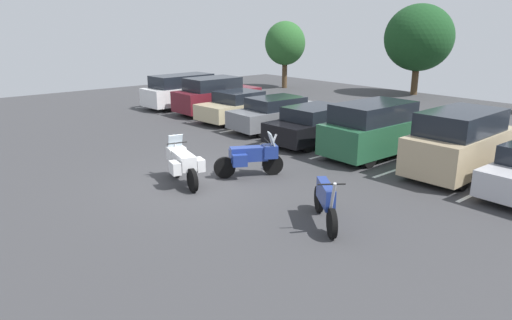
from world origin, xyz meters
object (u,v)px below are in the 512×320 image
object	(u,v)px
motorcycle_third	(251,157)
car_tan	(460,143)
car_white	(185,91)
car_grey	(280,113)
motorcycle_second	(326,201)
car_maroon	(216,96)
motorcycle_touring	(183,162)
car_champagne	(242,106)
car_green	(379,129)
car_black	(318,124)

from	to	relation	value
motorcycle_third	car_tan	world-z (taller)	car_tan
car_white	car_grey	xyz separation A→B (m)	(7.85, 0.08, -0.20)
motorcycle_second	car_tan	distance (m)	6.14
car_maroon	motorcycle_touring	bearing A→B (deg)	-40.57
motorcycle_touring	car_champagne	distance (m)	9.49
car_grey	car_green	xyz separation A→B (m)	(5.40, -0.19, 0.23)
motorcycle_third	car_maroon	bearing A→B (deg)	150.10
car_champagne	car_black	distance (m)	5.32
car_white	car_champagne	bearing A→B (deg)	0.28
motorcycle_second	car_grey	distance (m)	10.36
car_black	motorcycle_touring	bearing A→B (deg)	-82.54
car_white	car_champagne	xyz separation A→B (m)	(5.19, 0.03, -0.22)
car_green	car_grey	bearing A→B (deg)	177.96
car_maroon	car_tan	xyz separation A→B (m)	(13.50, -0.30, 0.09)
motorcycle_touring	motorcycle_second	distance (m)	4.83
motorcycle_third	car_grey	size ratio (longest dim) A/B	0.41
motorcycle_third	car_black	size ratio (longest dim) A/B	0.42
motorcycle_third	car_grey	xyz separation A→B (m)	(-4.36, 5.27, 0.08)
motorcycle_second	car_black	world-z (taller)	car_black
car_maroon	car_champagne	bearing A→B (deg)	-5.57
motorcycle_touring	car_white	distance (m)	13.46
car_grey	car_black	xyz separation A→B (m)	(2.64, -0.36, -0.01)
car_black	car_green	distance (m)	2.77
car_white	car_maroon	distance (m)	2.75
car_champagne	car_grey	distance (m)	2.67
motorcycle_third	car_champagne	bearing A→B (deg)	143.44
motorcycle_second	car_grey	xyz separation A→B (m)	(-8.27, 6.23, 0.15)
motorcycle_third	motorcycle_touring	bearing A→B (deg)	-112.66
car_tan	car_white	bearing A→B (deg)	179.88
car_maroon	car_grey	bearing A→B (deg)	-2.08
car_black	car_tan	world-z (taller)	car_tan
car_white	motorcycle_third	bearing A→B (deg)	-23.01
car_white	car_black	bearing A→B (deg)	-1.50
motorcycle_third	car_green	bearing A→B (deg)	78.47
car_maroon	car_black	bearing A→B (deg)	-3.98
motorcycle_second	car_white	xyz separation A→B (m)	(-16.13, 6.16, 0.35)
car_maroon	car_green	distance (m)	10.52
car_white	car_grey	world-z (taller)	car_white
car_maroon	car_black	size ratio (longest dim) A/B	0.98
motorcycle_touring	car_tan	size ratio (longest dim) A/B	0.50
motorcycle_touring	car_maroon	bearing A→B (deg)	139.43
car_champagne	car_black	bearing A→B (deg)	-3.25
motorcycle_third	car_maroon	distance (m)	10.94
motorcycle_third	car_black	bearing A→B (deg)	109.30
car_grey	car_black	distance (m)	2.67
motorcycle_second	motorcycle_touring	bearing A→B (deg)	-168.12
motorcycle_touring	car_champagne	world-z (taller)	car_champagne
motorcycle_second	car_tan	size ratio (longest dim) A/B	0.42
motorcycle_third	car_grey	world-z (taller)	car_grey
motorcycle_touring	car_white	world-z (taller)	car_white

